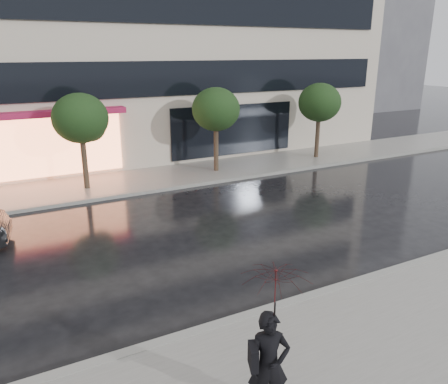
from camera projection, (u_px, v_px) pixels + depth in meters
ground at (288, 280)px, 11.04m from camera, size 120.00×120.00×0.00m
sidewalk_near at (388, 353)px, 8.29m from camera, size 60.00×4.50×0.12m
sidewalk_far at (154, 178)px, 19.66m from camera, size 60.00×3.50×0.12m
curb_near at (313, 296)px, 10.18m from camera, size 60.00×0.25×0.14m
curb_far at (168, 188)px, 18.18m from camera, size 60.00×0.25×0.14m
bg_building_right at (340, 25)px, 43.67m from camera, size 12.00×12.00×16.00m
tree_mid_west at (82, 120)px, 17.30m from camera, size 2.20×2.20×3.99m
tree_mid_east at (217, 111)px, 19.95m from camera, size 2.20×2.20×3.99m
tree_far_east at (320, 104)px, 22.60m from camera, size 2.20×2.20×3.99m
pedestrian_with_umbrella at (273, 319)px, 6.38m from camera, size 1.33×1.34×2.51m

